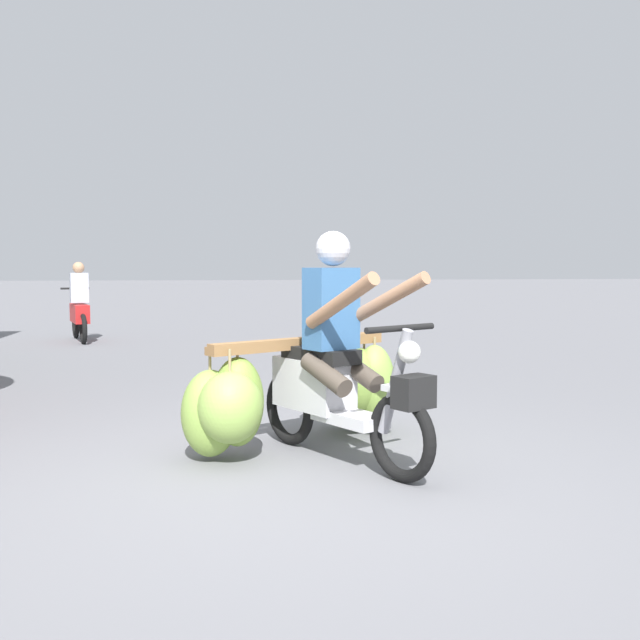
{
  "coord_description": "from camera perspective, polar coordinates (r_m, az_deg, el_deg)",
  "views": [
    {
      "loc": [
        -0.39,
        -4.37,
        1.35
      ],
      "look_at": [
        0.42,
        1.44,
        0.9
      ],
      "focal_mm": 40.52,
      "sensor_mm": 36.0,
      "label": 1
    }
  ],
  "objects": [
    {
      "name": "ground_plane",
      "position": [
        4.59,
        -2.81,
        -12.71
      ],
      "size": [
        120.0,
        120.0,
        0.0
      ],
      "primitive_type": "plane",
      "color": "slate"
    },
    {
      "name": "motorbike_main_loaded",
      "position": [
        5.3,
        -0.51,
        -5.15
      ],
      "size": [
        1.76,
        1.98,
        1.58
      ],
      "color": "black",
      "rests_on": "ground"
    },
    {
      "name": "motorbike_distant_ahead_left",
      "position": [
        13.36,
        -18.47,
        0.8
      ],
      "size": [
        0.67,
        1.57,
        1.4
      ],
      "color": "black",
      "rests_on": "ground"
    }
  ]
}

